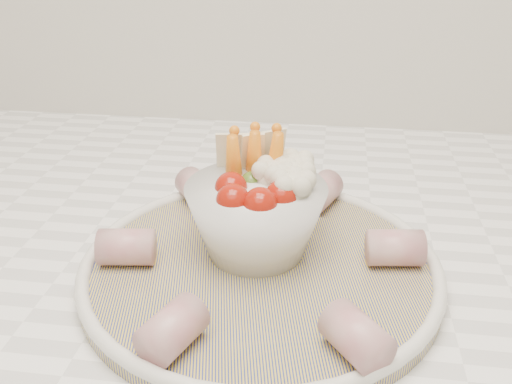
# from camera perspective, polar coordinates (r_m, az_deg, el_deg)

# --- Properties ---
(serving_platter) EXTENTS (0.37, 0.37, 0.02)m
(serving_platter) POSITION_cam_1_polar(r_m,az_deg,el_deg) (0.51, 0.46, -7.48)
(serving_platter) COLOR navy
(serving_platter) RESTS_ON kitchen_counter
(veggie_bowl) EXTENTS (0.12, 0.13, 0.11)m
(veggie_bowl) POSITION_cam_1_polar(r_m,az_deg,el_deg) (0.50, 0.26, -1.86)
(veggie_bowl) COLOR silver
(veggie_bowl) RESTS_ON serving_platter
(cured_meat_rolls) EXTENTS (0.28, 0.29, 0.03)m
(cured_meat_rolls) POSITION_cam_1_polar(r_m,az_deg,el_deg) (0.50, 0.47, -5.55)
(cured_meat_rolls) COLOR #A74C57
(cured_meat_rolls) RESTS_ON serving_platter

